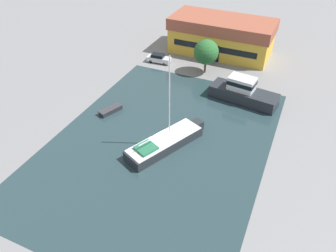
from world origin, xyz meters
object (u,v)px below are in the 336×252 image
at_px(warehouse_building, 221,36).
at_px(motor_cruiser, 243,92).
at_px(parked_car, 159,58).
at_px(quay_tree_near_building, 206,52).
at_px(sailboat_moored, 165,142).
at_px(small_dinghy, 111,110).

relative_size(warehouse_building, motor_cruiser, 1.81).
bearing_deg(parked_car, quay_tree_near_building, 84.87).
xyz_separation_m(quay_tree_near_building, parked_car, (-9.42, 0.22, -3.12)).
xyz_separation_m(warehouse_building, parked_car, (-9.41, -9.30, -2.65)).
relative_size(parked_car, motor_cruiser, 0.42).
distance_m(parked_car, motor_cruiser, 19.17).
distance_m(quay_tree_near_building, parked_car, 9.92).
bearing_deg(warehouse_building, sailboat_moored, -85.41).
xyz_separation_m(warehouse_building, small_dinghy, (-8.83, -27.50, -3.13)).
bearing_deg(sailboat_moored, motor_cruiser, 92.00).
relative_size(sailboat_moored, small_dinghy, 3.24).
bearing_deg(motor_cruiser, small_dinghy, 131.09).
bearing_deg(quay_tree_near_building, parked_car, 178.64).
xyz_separation_m(quay_tree_near_building, small_dinghy, (-8.84, -17.97, -3.60)).
height_order(warehouse_building, sailboat_moored, sailboat_moored).
bearing_deg(small_dinghy, warehouse_building, 93.10).
height_order(parked_car, motor_cruiser, motor_cruiser).
bearing_deg(motor_cruiser, quay_tree_near_building, 60.00).
relative_size(parked_car, small_dinghy, 1.17).
bearing_deg(parked_car, sailboat_moored, 23.64).
height_order(warehouse_building, small_dinghy, warehouse_building).
height_order(quay_tree_near_building, sailboat_moored, sailboat_moored).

